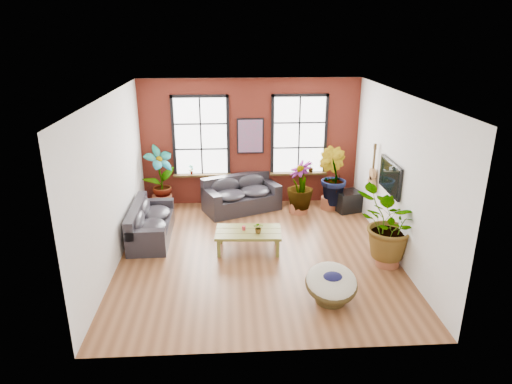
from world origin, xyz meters
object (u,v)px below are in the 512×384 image
(sofa_back, at_px, (241,195))
(coffee_table, at_px, (248,233))
(sofa_left, at_px, (149,223))
(papasan_chair, at_px, (331,284))

(sofa_back, height_order, coffee_table, sofa_back)
(sofa_left, distance_m, papasan_chair, 4.75)
(coffee_table, bearing_deg, sofa_left, 165.13)
(coffee_table, xyz_separation_m, papasan_chair, (1.42, -2.15, -0.05))
(sofa_left, height_order, coffee_table, sofa_left)
(sofa_back, bearing_deg, sofa_left, -165.85)
(coffee_table, bearing_deg, papasan_chair, -53.21)
(sofa_left, xyz_separation_m, papasan_chair, (3.74, -2.92, -0.01))
(sofa_back, bearing_deg, papasan_chair, -94.91)
(coffee_table, relative_size, papasan_chair, 1.54)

